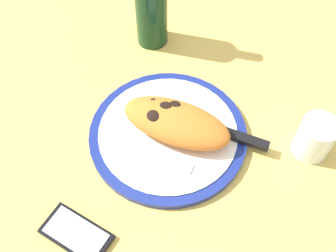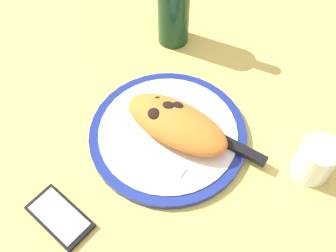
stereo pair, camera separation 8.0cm
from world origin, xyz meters
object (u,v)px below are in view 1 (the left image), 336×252
Objects in this scene: plate at (168,134)px; wine_bottle at (151,4)px; knife at (227,133)px; water_glass at (314,139)px; smartphone at (78,236)px; fork at (160,158)px; calzone at (176,122)px.

wine_bottle is (-20.51, 20.22, 9.78)cm from plate.
knife is 2.91× the size of water_glass.
wine_bottle reaches higher than smartphone.
fork is at bearing -136.19° from water_glass.
smartphone is 48.14cm from water_glass.
water_glass is at bearing -6.44° from wine_bottle.
knife is at bearing 31.45° from calzone.
water_glass is (14.64, 8.46, 1.37)cm from knife.
plate is 4.06cm from calzone.
knife reaches higher than fork.
calzone is 1.85× the size of smartphone.
water_glass is at bearing 31.71° from plate.
water_glass is (24.50, 15.14, 2.79)cm from plate.
knife is at bearing 34.12° from plate.
plate is 1.96× the size of fork.
smartphone is at bearing -88.92° from plate.
plate is 1.31× the size of knife.
fork is 20.76cm from smartphone.
wine_bottle is (-23.11, 26.09, 8.64)cm from fork.
calzone reaches higher than knife.
wine_bottle is at bearing 114.22° from smartphone.
knife reaches higher than smartphone.
smartphone is (-0.53, -27.75, -4.03)cm from calzone.
wine_bottle is (-21.01, 46.69, 10.10)cm from smartphone.
wine_bottle is (-30.37, 13.54, 8.35)cm from knife.
knife is at bearing 74.23° from smartphone.
wine_bottle is at bearing 138.67° from calzone.
wine_bottle is at bearing 155.97° from knife.
fork is 0.67× the size of knife.
knife is 16.96cm from water_glass.
calzone reaches higher than smartphone.
fork is at bearing -77.58° from calzone.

